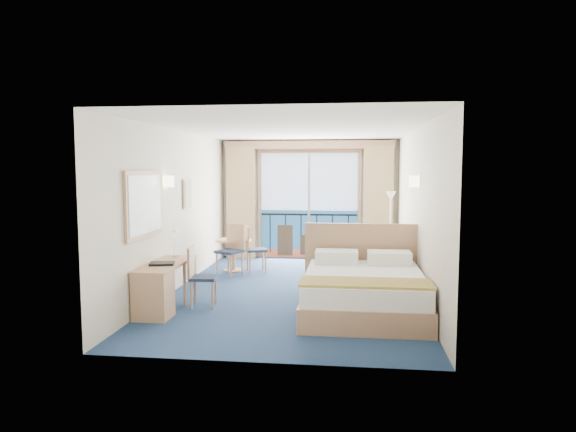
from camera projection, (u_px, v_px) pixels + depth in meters
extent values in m
plane|color=navy|center=(294.00, 291.00, 8.65)|extent=(6.50, 6.50, 0.00)
cube|color=beige|center=(309.00, 199.00, 11.75)|extent=(4.00, 0.02, 2.70)
cube|color=beige|center=(260.00, 237.00, 5.30)|extent=(4.00, 0.02, 2.70)
cube|color=beige|center=(177.00, 210.00, 8.76)|extent=(0.02, 6.50, 2.70)
cube|color=beige|center=(417.00, 212.00, 8.29)|extent=(0.02, 6.50, 2.70)
cube|color=white|center=(294.00, 128.00, 8.40)|extent=(4.00, 6.50, 0.02)
cube|color=navy|center=(309.00, 234.00, 11.78)|extent=(2.20, 0.02, 1.08)
cube|color=#B1C7E9|center=(309.00, 181.00, 11.67)|extent=(2.20, 0.02, 1.32)
cube|color=#9A4430|center=(309.00, 253.00, 11.82)|extent=(2.20, 0.02, 0.20)
cube|color=black|center=(309.00, 215.00, 11.74)|extent=(2.20, 0.02, 0.04)
cube|color=tan|center=(309.00, 150.00, 11.60)|extent=(2.36, 0.03, 0.12)
cube|color=tan|center=(259.00, 205.00, 11.85)|extent=(0.06, 0.03, 2.40)
cube|color=tan|center=(360.00, 206.00, 11.58)|extent=(0.06, 0.03, 2.40)
cube|color=silver|center=(309.00, 206.00, 11.71)|extent=(0.05, 0.02, 2.40)
cube|color=#382719|center=(324.00, 241.00, 11.75)|extent=(0.35, 0.02, 0.70)
cube|color=#382719|center=(285.00, 240.00, 11.85)|extent=(0.35, 0.02, 0.70)
cube|color=#382719|center=(307.00, 245.00, 11.80)|extent=(0.30, 0.02, 0.45)
cube|color=black|center=(270.00, 234.00, 11.88)|extent=(0.02, 0.01, 0.90)
cube|color=black|center=(286.00, 234.00, 11.84)|extent=(0.02, 0.01, 0.90)
cube|color=black|center=(301.00, 234.00, 11.80)|extent=(0.03, 0.01, 0.90)
cube|color=black|center=(317.00, 234.00, 11.76)|extent=(0.03, 0.01, 0.90)
cube|color=black|center=(332.00, 234.00, 11.72)|extent=(0.02, 0.01, 0.90)
cube|color=black|center=(348.00, 235.00, 11.67)|extent=(0.02, 0.01, 0.90)
cube|color=tan|center=(241.00, 203.00, 11.75)|extent=(0.65, 0.22, 2.55)
cube|color=tan|center=(378.00, 204.00, 11.39)|extent=(0.65, 0.22, 2.55)
cube|color=tan|center=(309.00, 145.00, 11.48)|extent=(3.80, 0.25, 0.18)
cube|color=tan|center=(144.00, 204.00, 7.26)|extent=(0.04, 1.25, 0.95)
cube|color=silver|center=(146.00, 204.00, 7.25)|extent=(0.01, 1.12, 0.82)
cube|color=tan|center=(187.00, 194.00, 9.18)|extent=(0.03, 0.42, 0.52)
cube|color=gray|center=(188.00, 194.00, 9.18)|extent=(0.01, 0.34, 0.44)
cylinder|color=beige|center=(168.00, 181.00, 8.12)|extent=(0.18, 0.18, 0.18)
cylinder|color=beige|center=(415.00, 181.00, 8.10)|extent=(0.18, 0.18, 0.18)
cube|color=tan|center=(364.00, 303.00, 7.26)|extent=(1.70, 2.12, 0.32)
cube|color=white|center=(364.00, 282.00, 7.23)|extent=(1.64, 2.06, 0.27)
cube|color=#B09544|center=(366.00, 283.00, 6.54)|extent=(1.68, 0.58, 0.03)
cube|color=white|center=(337.00, 257.00, 8.02)|extent=(0.66, 0.42, 0.19)
cube|color=white|center=(389.00, 258.00, 7.92)|extent=(0.66, 0.42, 0.19)
cube|color=tan|center=(362.00, 259.00, 8.33)|extent=(1.86, 0.06, 1.17)
cube|color=tan|center=(400.00, 275.00, 8.58)|extent=(0.42, 0.40, 0.55)
cube|color=silver|center=(400.00, 256.00, 8.57)|extent=(0.23, 0.20, 0.09)
imported|color=#454B54|center=(366.00, 250.00, 10.48)|extent=(1.13, 1.14, 0.79)
cylinder|color=silver|center=(390.00, 267.00, 10.68)|extent=(0.22, 0.22, 0.03)
cylinder|color=silver|center=(390.00, 232.00, 10.61)|extent=(0.02, 0.02, 1.49)
cone|color=silver|center=(391.00, 196.00, 10.55)|extent=(0.20, 0.20, 0.18)
cube|color=tan|center=(166.00, 264.00, 7.48)|extent=(0.50, 1.45, 0.04)
cube|color=tan|center=(153.00, 295.00, 7.01)|extent=(0.47, 0.43, 0.64)
cylinder|color=tan|center=(156.00, 284.00, 7.71)|extent=(0.05, 0.05, 0.64)
cylinder|color=tan|center=(185.00, 285.00, 7.66)|extent=(0.05, 0.05, 0.64)
cylinder|color=tan|center=(168.00, 277.00, 8.20)|extent=(0.05, 0.05, 0.64)
cylinder|color=tan|center=(195.00, 278.00, 8.15)|extent=(0.05, 0.05, 0.64)
cube|color=#1C2741|center=(203.00, 278.00, 7.64)|extent=(0.42, 0.42, 0.05)
cube|color=tan|center=(191.00, 262.00, 7.62)|extent=(0.08, 0.38, 0.46)
cylinder|color=tan|center=(212.00, 295.00, 7.50)|extent=(0.03, 0.03, 0.41)
cylinder|color=tan|center=(216.00, 290.00, 7.81)|extent=(0.03, 0.03, 0.41)
cylinder|color=tan|center=(191.00, 295.00, 7.51)|extent=(0.03, 0.03, 0.41)
cylinder|color=tan|center=(195.00, 290.00, 7.82)|extent=(0.03, 0.03, 0.41)
cube|color=black|center=(162.00, 264.00, 7.35)|extent=(0.39, 0.33, 0.03)
cylinder|color=silver|center=(174.00, 255.00, 7.96)|extent=(0.11, 0.11, 0.02)
cylinder|color=silver|center=(174.00, 244.00, 7.94)|extent=(0.02, 0.02, 0.38)
cone|color=silver|center=(174.00, 232.00, 7.92)|extent=(0.10, 0.10, 0.09)
cylinder|color=tan|center=(233.00, 240.00, 10.24)|extent=(0.71, 0.71, 0.04)
cylinder|color=tan|center=(233.00, 256.00, 10.27)|extent=(0.07, 0.07, 0.62)
cylinder|color=tan|center=(234.00, 270.00, 10.30)|extent=(0.39, 0.39, 0.03)
cube|color=#1C2741|center=(256.00, 250.00, 10.21)|extent=(0.50, 0.50, 0.05)
cube|color=tan|center=(247.00, 238.00, 10.15)|extent=(0.17, 0.38, 0.46)
cylinder|color=tan|center=(266.00, 262.00, 10.12)|extent=(0.03, 0.03, 0.42)
cylinder|color=tan|center=(263.00, 259.00, 10.42)|extent=(0.03, 0.03, 0.42)
cylinder|color=tan|center=(250.00, 263.00, 10.04)|extent=(0.03, 0.03, 0.42)
cylinder|color=tan|center=(247.00, 260.00, 10.35)|extent=(0.03, 0.03, 0.42)
cube|color=#1C2741|center=(229.00, 251.00, 9.78)|extent=(0.56, 0.56, 0.05)
cube|color=tan|center=(236.00, 237.00, 9.93)|extent=(0.40, 0.22, 0.50)
cylinder|color=tan|center=(217.00, 265.00, 9.75)|extent=(0.04, 0.04, 0.45)
cylinder|color=tan|center=(231.00, 267.00, 9.57)|extent=(0.04, 0.04, 0.45)
cylinder|color=tan|center=(228.00, 262.00, 10.04)|extent=(0.04, 0.04, 0.45)
cylinder|color=tan|center=(242.00, 264.00, 9.86)|extent=(0.04, 0.04, 0.45)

